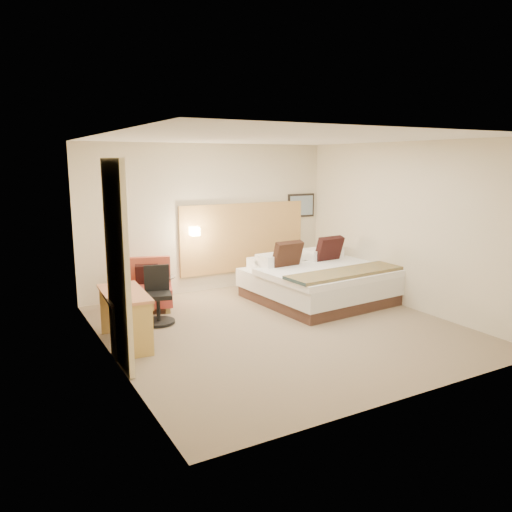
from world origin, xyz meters
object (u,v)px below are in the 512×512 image
lounge_chair (147,289)px  side_table (161,290)px  bed (319,281)px  desk (126,303)px  desk_chair (158,300)px

lounge_chair → side_table: (0.22, -0.05, -0.04)m
bed → lounge_chair: size_ratio=2.43×
bed → side_table: 2.69m
side_table → desk: bearing=-123.8°
desk → lounge_chair: bearing=63.7°
bed → desk_chair: bearing=176.8°
lounge_chair → side_table: size_ratio=1.82×
lounge_chair → desk_chair: (-0.08, -0.79, 0.02)m
bed → side_table: size_ratio=4.43×
bed → desk: bed is taller
lounge_chair → desk: bearing=-116.3°
desk_chair → side_table: bearing=68.1°
bed → desk: size_ratio=1.95×
bed → lounge_chair: 2.91m
side_table → bed: bearing=-19.6°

